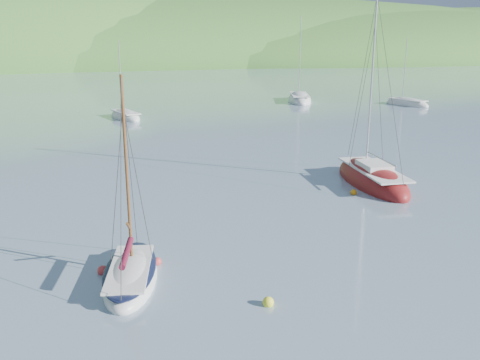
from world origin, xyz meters
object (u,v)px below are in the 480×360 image
object	(u,v)px
sloop_red	(372,180)
distant_sloop_a	(125,117)
daysailer_white	(131,276)
distant_sloop_d	(407,104)
distant_sloop_b	(299,100)

from	to	relation	value
sloop_red	distant_sloop_a	bearing A→B (deg)	117.73
daysailer_white	distant_sloop_d	world-z (taller)	distant_sloop_d
sloop_red	distant_sloop_b	bearing A→B (deg)	79.10
distant_sloop_d	distant_sloop_a	bearing A→B (deg)	161.76
distant_sloop_a	distant_sloop_d	size ratio (longest dim) A/B	0.99
sloop_red	distant_sloop_d	xyz separation A→B (m)	(23.18, 32.72, -0.07)
distant_sloop_a	distant_sloop_b	world-z (taller)	distant_sloop_b
sloop_red	distant_sloop_a	world-z (taller)	sloop_red
sloop_red	distant_sloop_a	size ratio (longest dim) A/B	1.37
daysailer_white	distant_sloop_b	xyz separation A→B (m)	(27.06, 50.15, 0.00)
daysailer_white	distant_sloop_a	xyz separation A→B (m)	(2.51, 41.61, -0.04)
sloop_red	distant_sloop_b	world-z (taller)	sloop_red
distant_sloop_d	sloop_red	bearing A→B (deg)	-145.35
sloop_red	distant_sloop_a	xyz separation A→B (m)	(-13.80, 31.56, -0.07)
distant_sloop_a	daysailer_white	bearing A→B (deg)	-110.89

